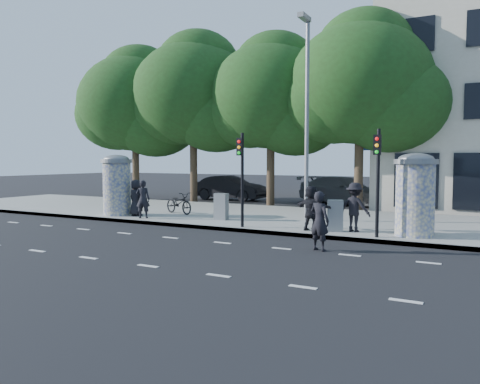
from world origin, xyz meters
The scene contains 24 objects.
ground centered at (0.00, 0.00, 0.00)m, with size 120.00×120.00×0.00m, color black.
sidewalk centered at (0.00, 7.50, 0.07)m, with size 40.00×8.00×0.15m, color gray.
curb centered at (0.00, 3.55, 0.07)m, with size 40.00×0.10×0.16m, color slate.
lane_dash_near centered at (0.00, -2.20, 0.00)m, with size 32.00×0.12×0.01m, color silver.
lane_dash_far centered at (0.00, 1.40, 0.00)m, with size 32.00×0.12×0.01m, color silver.
ad_column_left centered at (-7.20, 4.50, 1.54)m, with size 1.36×1.36×2.65m.
ad_column_right centered at (5.20, 4.70, 1.54)m, with size 1.36×1.36×2.65m.
traffic_pole_near centered at (-0.60, 3.79, 2.23)m, with size 0.22×0.31×3.40m.
traffic_pole_far centered at (4.20, 3.79, 2.23)m, with size 0.22×0.31×3.40m.
street_lamp centered at (0.80, 6.63, 4.79)m, with size 0.25×0.93×8.00m.
tree_far_left centered at (-13.00, 12.50, 6.19)m, with size 7.20×7.20×9.26m.
tree_mid_left centered at (-8.50, 12.50, 6.50)m, with size 7.20×7.20×9.57m.
tree_near_left centered at (-3.50, 12.70, 6.06)m, with size 6.80×6.80×8.97m.
tree_center centered at (1.50, 12.30, 6.31)m, with size 7.00×7.00×9.30m.
ped_a centered at (-6.22, 4.61, 0.94)m, with size 0.77×0.50×1.58m, color black.
ped_b centered at (-5.43, 4.12, 0.95)m, with size 0.58×0.38×1.59m, color black.
ped_d centered at (3.28, 4.66, 0.98)m, with size 1.08×0.62×1.67m, color black.
ped_f centered at (1.92, 4.13, 0.93)m, with size 1.45×0.52×1.57m, color black.
man_road centered at (3.05, 1.64, 0.85)m, with size 0.62×0.41×1.71m, color black.
bicycle centered at (-5.06, 6.15, 0.64)m, with size 1.86×0.65×0.98m, color black.
cabinet_left centered at (-2.32, 5.27, 0.69)m, with size 0.51×0.37×1.07m, color gray.
cabinet_right centered at (2.68, 4.42, 0.69)m, with size 0.51×0.37×1.07m, color gray.
car_mid centered at (-7.40, 14.96, 0.77)m, with size 4.70×1.64×1.55m, color black.
car_right centered at (-0.23, 15.69, 0.80)m, with size 5.53×2.25×1.60m, color #525459.
Camera 1 is at (7.29, -11.06, 2.60)m, focal length 35.00 mm.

